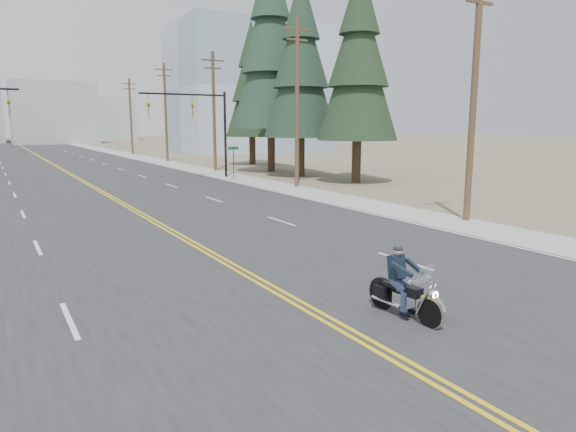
{
  "coord_description": "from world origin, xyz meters",
  "views": [
    {
      "loc": [
        -6.27,
        -7.86,
        4.34
      ],
      "look_at": [
        1.49,
        5.4,
        1.6
      ],
      "focal_mm": 32.0,
      "sensor_mm": 36.0,
      "label": 1
    }
  ],
  "objects": [
    {
      "name": "conifer_tall",
      "position": [
        16.82,
        34.73,
        11.56
      ],
      "size": [
        7.25,
        7.25,
        20.14
      ],
      "rotation": [
        0.0,
        0.0,
        0.22
      ],
      "color": "#382619",
      "rests_on": "ground"
    },
    {
      "name": "conifer_near",
      "position": [
        17.99,
        23.31,
        9.17
      ],
      "size": [
        6.03,
        6.03,
        15.97
      ],
      "rotation": [
        0.0,
        0.0,
        0.37
      ],
      "color": "#382619",
      "rests_on": "ground"
    },
    {
      "name": "sidewalk_right",
      "position": [
        11.5,
        70.0,
        0.01
      ],
      "size": [
        3.0,
        200.0,
        0.01
      ],
      "primitive_type": "cube",
      "color": "#A5A5A0",
      "rests_on": "ground"
    },
    {
      "name": "ground_plane",
      "position": [
        0.0,
        0.0,
        0.0
      ],
      "size": [
        400.0,
        400.0,
        0.0
      ],
      "primitive_type": "plane",
      "color": "#776D56",
      "rests_on": "ground"
    },
    {
      "name": "utility_pole_d",
      "position": [
        12.5,
        53.0,
        5.98
      ],
      "size": [
        2.2,
        0.3,
        11.5
      ],
      "color": "brown",
      "rests_on": "ground"
    },
    {
      "name": "utility_pole_c",
      "position": [
        12.5,
        38.0,
        5.73
      ],
      "size": [
        2.2,
        0.3,
        11.0
      ],
      "color": "brown",
      "rests_on": "ground"
    },
    {
      "name": "haze_bldg_e",
      "position": [
        25.0,
        150.0,
        6.0
      ],
      "size": [
        14.0,
        14.0,
        12.0
      ],
      "primitive_type": "cube",
      "color": "#B7BCC6",
      "rests_on": "ground"
    },
    {
      "name": "road",
      "position": [
        0.0,
        70.0,
        0.01
      ],
      "size": [
        20.0,
        200.0,
        0.01
      ],
      "primitive_type": "cube",
      "color": "#303033",
      "rests_on": "ground"
    },
    {
      "name": "motorcyclist",
      "position": [
        1.65,
        0.4,
        0.81
      ],
      "size": [
        1.03,
        2.12,
        1.61
      ],
      "primitive_type": null,
      "rotation": [
        0.0,
        0.0,
        3.21
      ],
      "color": "black",
      "rests_on": "ground"
    },
    {
      "name": "haze_bldg_c",
      "position": [
        40.0,
        110.0,
        9.0
      ],
      "size": [
        16.0,
        12.0,
        18.0
      ],
      "primitive_type": "cube",
      "color": "#B7BCC6",
      "rests_on": "ground"
    },
    {
      "name": "utility_pole_e",
      "position": [
        12.5,
        70.0,
        5.73
      ],
      "size": [
        2.2,
        0.3,
        11.0
      ],
      "color": "brown",
      "rests_on": "ground"
    },
    {
      "name": "utility_pole_b",
      "position": [
        12.5,
        23.0,
        5.98
      ],
      "size": [
        2.2,
        0.3,
        11.5
      ],
      "color": "brown",
      "rests_on": "ground"
    },
    {
      "name": "conifer_far",
      "position": [
        19.17,
        43.44,
        8.81
      ],
      "size": [
        5.73,
        5.73,
        15.36
      ],
      "rotation": [
        0.0,
        0.0,
        0.2
      ],
      "color": "#382619",
      "rests_on": "ground"
    },
    {
      "name": "glass_building",
      "position": [
        32.0,
        70.0,
        10.0
      ],
      "size": [
        24.0,
        16.0,
        20.0
      ],
      "primitive_type": "cube",
      "color": "#9EB5CC",
      "rests_on": "ground"
    },
    {
      "name": "conifer_mid",
      "position": [
        16.76,
        29.4,
        9.49
      ],
      "size": [
        6.2,
        6.2,
        16.53
      ],
      "rotation": [
        0.0,
        0.0,
        -0.18
      ],
      "color": "#382619",
      "rests_on": "ground"
    },
    {
      "name": "haze_bldg_b",
      "position": [
        8.0,
        125.0,
        7.0
      ],
      "size": [
        18.0,
        14.0,
        14.0
      ],
      "primitive_type": "cube",
      "color": "#ADB2B7",
      "rests_on": "ground"
    },
    {
      "name": "street_sign",
      "position": [
        10.8,
        30.0,
        1.8
      ],
      "size": [
        0.9,
        0.06,
        2.62
      ],
      "color": "black",
      "rests_on": "ground"
    },
    {
      "name": "utility_pole_a",
      "position": [
        12.5,
        8.0,
        5.73
      ],
      "size": [
        2.2,
        0.3,
        11.0
      ],
      "color": "brown",
      "rests_on": "ground"
    },
    {
      "name": "traffic_mast_right",
      "position": [
        8.98,
        32.0,
        4.94
      ],
      "size": [
        7.1,
        0.26,
        7.0
      ],
      "color": "black",
      "rests_on": "ground"
    }
  ]
}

